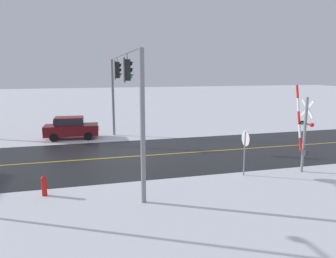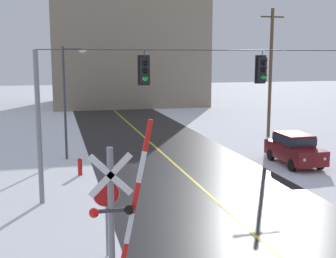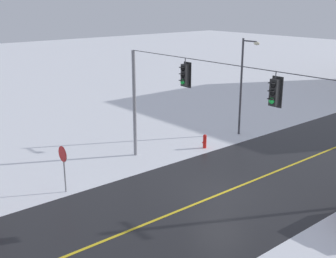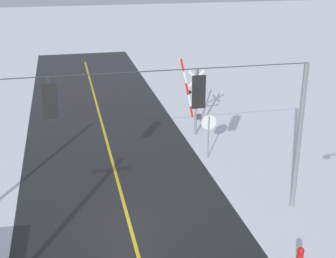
# 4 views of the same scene
# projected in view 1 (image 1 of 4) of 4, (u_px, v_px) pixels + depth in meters

# --- Properties ---
(ground_plane) EXTENTS (160.00, 160.00, 0.00)m
(ground_plane) POSITION_uv_depth(u_px,v_px,m) (124.00, 157.00, 19.58)
(ground_plane) COLOR white
(road_asphalt) EXTENTS (9.00, 80.00, 0.01)m
(road_asphalt) POSITION_uv_depth(u_px,v_px,m) (20.00, 164.00, 18.10)
(road_asphalt) COLOR black
(road_asphalt) RESTS_ON ground
(lane_centre_line) EXTENTS (0.14, 72.00, 0.01)m
(lane_centre_line) POSITION_uv_depth(u_px,v_px,m) (20.00, 164.00, 18.10)
(lane_centre_line) COLOR gold
(lane_centre_line) RESTS_ON ground
(signal_span) EXTENTS (14.20, 0.47, 6.22)m
(signal_span) POSITION_uv_depth(u_px,v_px,m) (122.00, 92.00, 18.82)
(signal_span) COLOR gray
(signal_span) RESTS_ON ground
(stop_sign) EXTENTS (0.80, 0.09, 2.35)m
(stop_sign) POSITION_uv_depth(u_px,v_px,m) (245.00, 143.00, 15.92)
(stop_sign) COLOR gray
(stop_sign) RESTS_ON ground
(railroad_crossing) EXTENTS (1.45, 0.31, 4.58)m
(railroad_crossing) POSITION_uv_depth(u_px,v_px,m) (304.00, 130.00, 16.47)
(railroad_crossing) COLOR gray
(railroad_crossing) RESTS_ON ground
(parked_car_maroon) EXTENTS (1.91, 4.24, 1.74)m
(parked_car_maroon) POSITION_uv_depth(u_px,v_px,m) (71.00, 127.00, 24.65)
(parked_car_maroon) COLOR maroon
(parked_car_maroon) RESTS_ON ground
(fire_hydrant) EXTENTS (0.24, 0.31, 0.88)m
(fire_hydrant) POSITION_uv_depth(u_px,v_px,m) (44.00, 185.00, 13.51)
(fire_hydrant) COLOR red
(fire_hydrant) RESTS_ON ground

